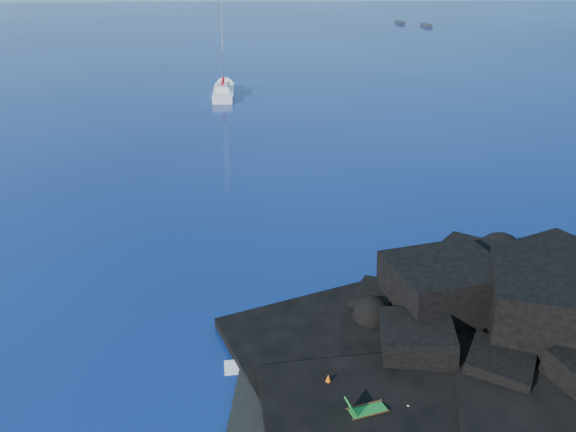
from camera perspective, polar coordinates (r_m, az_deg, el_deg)
name	(u,v)px	position (r m, az deg, el deg)	size (l,w,h in m)	color
ground	(227,416)	(22.77, -6.25, -19.53)	(400.00, 400.00, 0.00)	#040C3E
headland	(528,355)	(27.39, 23.22, -12.88)	(24.00, 24.00, 3.60)	black
beach	(343,403)	(23.25, 5.57, -18.35)	(8.50, 6.00, 0.70)	black
surf_foam	(341,332)	(26.71, 5.37, -11.66)	(10.00, 8.00, 0.06)	white
sailboat	(224,96)	(71.15, -6.52, 12.05)	(2.46, 11.74, 12.31)	white
deck_chair	(368,406)	(21.96, 8.13, -18.52)	(1.54, 0.67, 1.06)	#197128
towel	(395,413)	(22.58, 10.86, -19.06)	(1.69, 0.80, 0.04)	white
sunbather	(396,410)	(22.48, 10.89, -18.78)	(1.60, 0.47, 0.26)	#E3B177
marker_cone	(328,381)	(23.13, 4.11, -16.35)	(0.39, 0.39, 0.60)	#FF5B0D
distant_boat_a	(400,24)	(150.04, 11.30, 18.62)	(1.34, 4.31, 0.57)	#242428
distant_boat_b	(426,26)	(145.40, 13.86, 18.19)	(1.46, 4.68, 0.62)	#26272B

